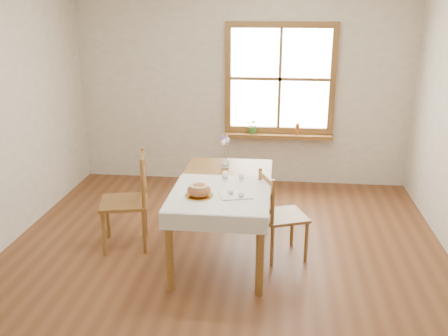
{
  "coord_description": "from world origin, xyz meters",
  "views": [
    {
      "loc": [
        0.51,
        -4.22,
        2.41
      ],
      "look_at": [
        0.0,
        0.3,
        0.9
      ],
      "focal_mm": 40.0,
      "sensor_mm": 36.0,
      "label": 1
    }
  ],
  "objects_px": {
    "dining_table": "(224,191)",
    "chair_left": "(124,201)",
    "flower_vase": "(225,164)",
    "chair_right": "(283,215)",
    "bread_plate": "(199,196)"
  },
  "relations": [
    {
      "from": "chair_left",
      "to": "bread_plate",
      "type": "bearing_deg",
      "value": 48.5
    },
    {
      "from": "dining_table",
      "to": "chair_left",
      "type": "distance_m",
      "value": 1.04
    },
    {
      "from": "chair_left",
      "to": "flower_vase",
      "type": "distance_m",
      "value": 1.12
    },
    {
      "from": "chair_right",
      "to": "bread_plate",
      "type": "relative_size",
      "value": 3.57
    },
    {
      "from": "dining_table",
      "to": "chair_left",
      "type": "bearing_deg",
      "value": 177.82
    },
    {
      "from": "bread_plate",
      "to": "chair_right",
      "type": "bearing_deg",
      "value": 28.4
    },
    {
      "from": "chair_left",
      "to": "flower_vase",
      "type": "xyz_separation_m",
      "value": [
        0.99,
        0.42,
        0.3
      ]
    },
    {
      "from": "chair_left",
      "to": "chair_right",
      "type": "relative_size",
      "value": 1.13
    },
    {
      "from": "flower_vase",
      "to": "chair_right",
      "type": "bearing_deg",
      "value": -36.25
    },
    {
      "from": "dining_table",
      "to": "flower_vase",
      "type": "height_order",
      "value": "flower_vase"
    },
    {
      "from": "chair_right",
      "to": "flower_vase",
      "type": "height_order",
      "value": "chair_right"
    },
    {
      "from": "dining_table",
      "to": "flower_vase",
      "type": "distance_m",
      "value": 0.47
    },
    {
      "from": "bread_plate",
      "to": "flower_vase",
      "type": "xyz_separation_m",
      "value": [
        0.14,
        0.87,
        0.03
      ]
    },
    {
      "from": "bread_plate",
      "to": "dining_table",
      "type": "bearing_deg",
      "value": 66.63
    },
    {
      "from": "dining_table",
      "to": "bread_plate",
      "type": "height_order",
      "value": "bread_plate"
    }
  ]
}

